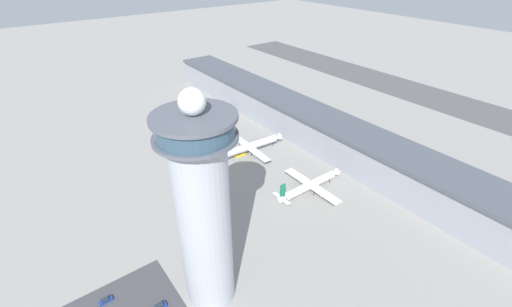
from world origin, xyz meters
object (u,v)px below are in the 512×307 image
Objects in this scene: airplane_gate_bravo at (248,147)px; service_truck_baggage at (210,147)px; service_truck_catering at (240,154)px; control_tower at (203,212)px; airplane_gate_alpha at (209,115)px; car_yellow_taxi at (106,301)px; car_white_wagon at (159,307)px; airplane_gate_charlie at (310,185)px; service_truck_fuel at (192,164)px.

service_truck_baggage is at bearing -143.20° from airplane_gate_bravo.
airplane_gate_bravo is 7.02× the size of service_truck_catering.
airplane_gate_alpha is at bearing 150.15° from control_tower.
car_yellow_taxi is (64.83, -76.22, -0.54)m from service_truck_baggage.
airplane_gate_alpha is 0.85× the size of airplane_gate_bravo.
car_white_wagon is at bearing 45.64° from car_yellow_taxi.
airplane_gate_alpha is 136.40m from car_white_wagon.
airplane_gate_charlie is 65.00m from service_truck_baggage.
car_white_wagon is at bearing -49.90° from service_truck_catering.
airplane_gate_bravo is 97.22m from car_white_wagon.
airplane_gate_charlie is 4.50× the size of service_truck_baggage.
service_truck_fuel is 1.33× the size of car_white_wagon.
airplane_gate_charlie is 80.76m from car_white_wagon.
control_tower is at bearing -30.05° from service_truck_baggage.
airplane_gate_alpha is 4.71× the size of service_truck_baggage.
service_truck_catering is (-1.37, -4.77, -3.60)m from airplane_gate_bravo.
airplane_gate_bravo is at bearing 117.65° from car_yellow_taxi.
service_truck_fuel is at bearing -59.02° from service_truck_baggage.
airplane_gate_charlie is 7.70× the size of car_white_wagon.
control_tower is 85.66m from service_truck_fuel.
airplane_gate_bravo is 7.10× the size of service_truck_fuel.
service_truck_fuel is 1.50× the size of car_yellow_taxi.
airplane_gate_charlie is at bearing 106.93° from control_tower.
airplane_gate_charlie is 92.19m from car_yellow_taxi.
service_truck_catering is 1.01× the size of service_truck_fuel.
car_yellow_taxi is (46.95, -89.60, -3.88)m from airplane_gate_bravo.
service_truck_catering is 0.79× the size of service_truck_baggage.
control_tower is 92.75m from service_truck_catering.
control_tower reaches higher than car_white_wagon.
airplane_gate_bravo is (-64.38, 60.97, -29.88)m from control_tower.
service_truck_catering is at bearing 27.53° from service_truck_baggage.
service_truck_baggage is at bearing -152.47° from service_truck_catering.
car_white_wagon is (-5.02, -15.93, -33.70)m from control_tower.
airplane_gate_bravo reaches higher than car_white_wagon.
service_truck_fuel is (-6.67, -25.00, 0.02)m from service_truck_catering.
car_white_wagon reaches higher than car_yellow_taxi.
service_truck_baggage reaches higher than service_truck_fuel.
control_tower is 47.57m from car_yellow_taxi.
airplane_gate_charlie is at bearing 3.17° from airplane_gate_bravo.
control_tower is at bearing 58.65° from car_yellow_taxi.
airplane_gate_charlie is 5.79× the size of service_truck_fuel.
control_tower reaches higher than airplane_gate_bravo.
airplane_gate_alpha reaches higher than service_truck_catering.
service_truck_fuel is at bearing -39.38° from airplane_gate_alpha.
car_yellow_taxi is (48.31, -84.83, -0.28)m from service_truck_catering.
service_truck_fuel is (41.90, -34.39, -3.34)m from airplane_gate_alpha.
service_truck_baggage is (-9.85, 16.40, 0.24)m from service_truck_fuel.
control_tower is at bearing -23.31° from service_truck_fuel.
car_white_wagon is at bearing -107.50° from control_tower.
airplane_gate_charlie is 47.14m from service_truck_catering.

